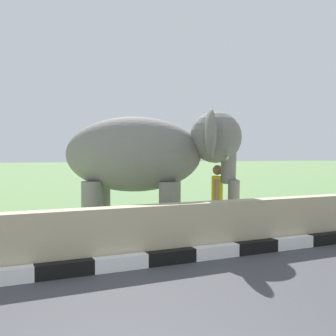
{
  "coord_description": "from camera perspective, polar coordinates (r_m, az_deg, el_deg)",
  "views": [
    {
      "loc": [
        -0.94,
        -2.26,
        1.87
      ],
      "look_at": [
        2.66,
        5.65,
        1.6
      ],
      "focal_mm": 42.23,
      "sensor_mm": 36.0,
      "label": 1
    }
  ],
  "objects": [
    {
      "name": "striped_curb",
      "position": [
        6.4,
        -18.81,
        -14.2
      ],
      "size": [
        16.2,
        0.2,
        0.24
      ],
      "color": "white",
      "rests_on": "ground_plane"
    },
    {
      "name": "barrier_parapet",
      "position": [
        7.2,
        0.12,
        -9.2
      ],
      "size": [
        28.0,
        0.36,
        1.0
      ],
      "primitive_type": "cube",
      "color": "tan",
      "rests_on": "ground_plane"
    },
    {
      "name": "elephant",
      "position": [
        8.97,
        -2.75,
        1.73
      ],
      "size": [
        3.97,
        3.4,
        2.87
      ],
      "color": "slate",
      "rests_on": "ground_plane"
    },
    {
      "name": "person_handler",
      "position": [
        9.25,
        7.14,
        -4.09
      ],
      "size": [
        0.47,
        0.6,
        1.66
      ],
      "color": "navy",
      "rests_on": "ground_plane"
    }
  ]
}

